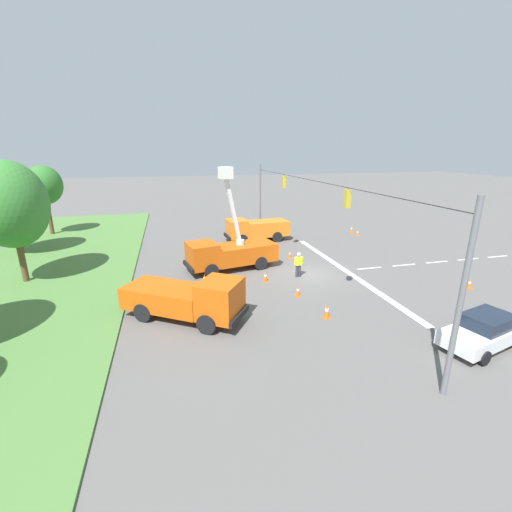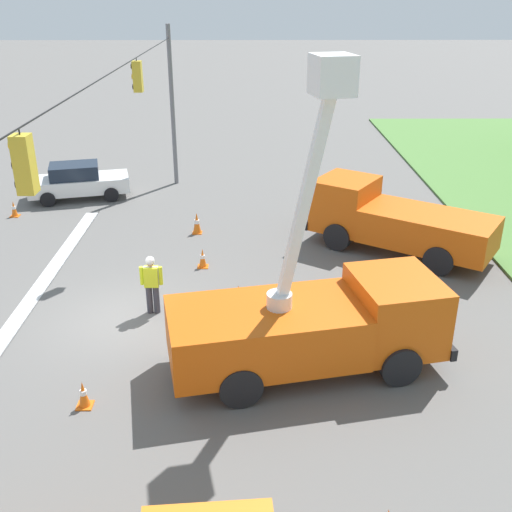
{
  "view_description": "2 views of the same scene",
  "coord_description": "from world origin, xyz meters",
  "px_view_note": "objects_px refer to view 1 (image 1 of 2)",
  "views": [
    {
      "loc": [
        -21.41,
        9.16,
        8.5
      ],
      "look_at": [
        -0.95,
        3.97,
        1.94
      ],
      "focal_mm": 24.0,
      "sensor_mm": 36.0,
      "label": 1
    },
    {
      "loc": [
        14.84,
        3.66,
        8.61
      ],
      "look_at": [
        -1.01,
        3.76,
        1.49
      ],
      "focal_mm": 42.0,
      "sensor_mm": 36.0,
      "label": 2
    }
  ],
  "objects_px": {
    "utility_truck_support_near": "(256,229)",
    "traffic_cone_mid_right": "(469,283)",
    "traffic_cone_far_right": "(265,276)",
    "traffic_cone_lane_edge_b": "(290,254)",
    "tree_far_east": "(12,203)",
    "road_worker": "(298,263)",
    "utility_truck_bucket_lift": "(230,251)",
    "traffic_cone_near_bucket": "(327,311)",
    "tree_east_end": "(44,185)",
    "traffic_cone_foreground_left": "(205,279)",
    "traffic_cone_centre_line": "(476,312)",
    "utility_truck_support_far": "(188,298)",
    "tree_east": "(11,205)",
    "traffic_cone_lane_edge_a": "(351,229)",
    "traffic_cone_foreground_right": "(211,248)",
    "traffic_cone_mid_left": "(298,291)",
    "sedan_white": "(485,331)",
    "traffic_cone_far_left": "(358,233)"
  },
  "relations": [
    {
      "from": "tree_far_east",
      "to": "traffic_cone_mid_right",
      "type": "height_order",
      "value": "tree_far_east"
    },
    {
      "from": "traffic_cone_lane_edge_b",
      "to": "traffic_cone_far_right",
      "type": "xyz_separation_m",
      "value": [
        -4.57,
        3.37,
        0.04
      ]
    },
    {
      "from": "traffic_cone_foreground_right",
      "to": "traffic_cone_near_bucket",
      "type": "bearing_deg",
      "value": -162.59
    },
    {
      "from": "traffic_cone_mid_left",
      "to": "traffic_cone_lane_edge_b",
      "type": "height_order",
      "value": "traffic_cone_mid_left"
    },
    {
      "from": "tree_east",
      "to": "traffic_cone_near_bucket",
      "type": "distance_m",
      "value": 20.39
    },
    {
      "from": "utility_truck_support_near",
      "to": "traffic_cone_centre_line",
      "type": "relative_size",
      "value": 9.54
    },
    {
      "from": "tree_far_east",
      "to": "traffic_cone_foreground_left",
      "type": "xyz_separation_m",
      "value": [
        -10.54,
        -14.35,
        -4.01
      ]
    },
    {
      "from": "utility_truck_support_far",
      "to": "traffic_cone_mid_right",
      "type": "height_order",
      "value": "utility_truck_support_far"
    },
    {
      "from": "utility_truck_support_far",
      "to": "traffic_cone_foreground_left",
      "type": "bearing_deg",
      "value": -15.7
    },
    {
      "from": "tree_east_end",
      "to": "traffic_cone_foreground_left",
      "type": "xyz_separation_m",
      "value": [
        -17.74,
        -14.0,
        -4.75
      ]
    },
    {
      "from": "road_worker",
      "to": "utility_truck_support_far",
      "type": "bearing_deg",
      "value": 119.77
    },
    {
      "from": "sedan_white",
      "to": "tree_far_east",
      "type": "bearing_deg",
      "value": 50.43
    },
    {
      "from": "utility_truck_support_near",
      "to": "traffic_cone_lane_edge_b",
      "type": "bearing_deg",
      "value": -167.86
    },
    {
      "from": "traffic_cone_near_bucket",
      "to": "traffic_cone_lane_edge_b",
      "type": "height_order",
      "value": "traffic_cone_near_bucket"
    },
    {
      "from": "tree_far_east",
      "to": "road_worker",
      "type": "distance_m",
      "value": 23.71
    },
    {
      "from": "utility_truck_support_near",
      "to": "traffic_cone_mid_left",
      "type": "bearing_deg",
      "value": 176.58
    },
    {
      "from": "sedan_white",
      "to": "traffic_cone_mid_left",
      "type": "distance_m",
      "value": 9.5
    },
    {
      "from": "tree_far_east",
      "to": "traffic_cone_far_right",
      "type": "height_order",
      "value": "tree_far_east"
    },
    {
      "from": "traffic_cone_lane_edge_a",
      "to": "traffic_cone_mid_right",
      "type": "bearing_deg",
      "value": 178.37
    },
    {
      "from": "tree_east",
      "to": "traffic_cone_near_bucket",
      "type": "xyz_separation_m",
      "value": [
        -9.66,
        -17.3,
        -4.79
      ]
    },
    {
      "from": "utility_truck_support_far",
      "to": "traffic_cone_near_bucket",
      "type": "bearing_deg",
      "value": -103.36
    },
    {
      "from": "traffic_cone_mid_right",
      "to": "traffic_cone_near_bucket",
      "type": "relative_size",
      "value": 0.83
    },
    {
      "from": "traffic_cone_far_right",
      "to": "road_worker",
      "type": "bearing_deg",
      "value": -83.2
    },
    {
      "from": "utility_truck_support_near",
      "to": "traffic_cone_far_right",
      "type": "bearing_deg",
      "value": 169.02
    },
    {
      "from": "tree_far_east",
      "to": "traffic_cone_mid_left",
      "type": "relative_size",
      "value": 10.35
    },
    {
      "from": "traffic_cone_far_left",
      "to": "traffic_cone_far_right",
      "type": "bearing_deg",
      "value": 128.43
    },
    {
      "from": "tree_far_east",
      "to": "utility_truck_support_far",
      "type": "xyz_separation_m",
      "value": [
        -15.31,
        -13.01,
        -3.18
      ]
    },
    {
      "from": "utility_truck_bucket_lift",
      "to": "traffic_cone_far_right",
      "type": "xyz_separation_m",
      "value": [
        -3.07,
        -1.88,
        -1.01
      ]
    },
    {
      "from": "tree_far_east",
      "to": "road_worker",
      "type": "relative_size",
      "value": 3.87
    },
    {
      "from": "tree_east_end",
      "to": "road_worker",
      "type": "relative_size",
      "value": 3.99
    },
    {
      "from": "tree_east",
      "to": "utility_truck_support_near",
      "type": "distance_m",
      "value": 19.35
    },
    {
      "from": "utility_truck_support_near",
      "to": "traffic_cone_mid_right",
      "type": "relative_size",
      "value": 9.1
    },
    {
      "from": "utility_truck_support_near",
      "to": "traffic_cone_lane_edge_a",
      "type": "distance_m",
      "value": 10.77
    },
    {
      "from": "traffic_cone_foreground_right",
      "to": "traffic_cone_mid_right",
      "type": "distance_m",
      "value": 19.56
    },
    {
      "from": "sedan_white",
      "to": "traffic_cone_far_left",
      "type": "height_order",
      "value": "sedan_white"
    },
    {
      "from": "traffic_cone_mid_right",
      "to": "traffic_cone_foreground_left",
      "type": "bearing_deg",
      "value": 73.08
    },
    {
      "from": "road_worker",
      "to": "traffic_cone_centre_line",
      "type": "distance_m",
      "value": 10.64
    },
    {
      "from": "utility_truck_bucket_lift",
      "to": "traffic_cone_foreground_right",
      "type": "relative_size",
      "value": 11.13
    },
    {
      "from": "tree_east",
      "to": "traffic_cone_lane_edge_a",
      "type": "xyz_separation_m",
      "value": [
        7.59,
        -28.38,
        -4.79
      ]
    },
    {
      "from": "tree_east_end",
      "to": "traffic_cone_far_left",
      "type": "height_order",
      "value": "tree_east_end"
    },
    {
      "from": "tree_far_east",
      "to": "utility_truck_support_far",
      "type": "height_order",
      "value": "tree_far_east"
    },
    {
      "from": "traffic_cone_lane_edge_b",
      "to": "traffic_cone_mid_right",
      "type": "bearing_deg",
      "value": -134.98
    },
    {
      "from": "tree_east",
      "to": "traffic_cone_far_right",
      "type": "xyz_separation_m",
      "value": [
        -3.81,
        -15.6,
        -4.84
      ]
    },
    {
      "from": "tree_east_end",
      "to": "utility_truck_support_far",
      "type": "height_order",
      "value": "tree_east_end"
    },
    {
      "from": "utility_truck_support_near",
      "to": "traffic_cone_far_right",
      "type": "height_order",
      "value": "utility_truck_support_near"
    },
    {
      "from": "road_worker",
      "to": "traffic_cone_lane_edge_a",
      "type": "bearing_deg",
      "value": -42.9
    },
    {
      "from": "tree_east_end",
      "to": "traffic_cone_foreground_right",
      "type": "bearing_deg",
      "value": -123.57
    },
    {
      "from": "traffic_cone_foreground_left",
      "to": "traffic_cone_lane_edge_b",
      "type": "xyz_separation_m",
      "value": [
        3.98,
        -7.39,
        -0.03
      ]
    },
    {
      "from": "traffic_cone_foreground_left",
      "to": "traffic_cone_mid_left",
      "type": "height_order",
      "value": "traffic_cone_foreground_left"
    },
    {
      "from": "traffic_cone_far_left",
      "to": "traffic_cone_near_bucket",
      "type": "bearing_deg",
      "value": 145.31
    }
  ]
}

